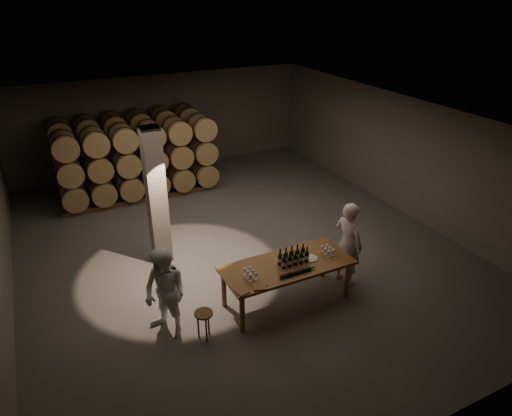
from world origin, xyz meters
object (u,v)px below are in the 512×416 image
stool (204,317)px  notebook_near (260,287)px  person_man (348,243)px  person_woman (165,293)px  tasting_table (287,269)px  bottle_cluster (293,258)px  plate (310,258)px

stool → notebook_near: bearing=-10.5°
person_man → person_woman: size_ratio=1.06×
tasting_table → bottle_cluster: 0.26m
notebook_near → plate: bearing=35.7°
person_woman → notebook_near: bearing=38.1°
stool → tasting_table: bearing=7.9°
tasting_table → plate: size_ratio=8.61×
person_man → stool: bearing=80.8°
plate → notebook_near: (-1.34, -0.42, 0.01)m
tasting_table → bottle_cluster: size_ratio=4.27×
tasting_table → notebook_near: 0.95m
plate → person_woman: (-2.92, 0.20, -0.02)m
notebook_near → person_man: size_ratio=0.12×
plate → person_woman: bearing=176.1°
plate → notebook_near: notebook_near is taller
person_man → person_woman: 3.91m
bottle_cluster → person_man: size_ratio=0.32×
tasting_table → stool: tasting_table is taller
bottle_cluster → person_woman: (-2.54, 0.19, -0.14)m
bottle_cluster → notebook_near: bearing=-155.8°
bottle_cluster → plate: size_ratio=2.02×
bottle_cluster → person_woman: size_ratio=0.34×
plate → person_woman: 2.93m
bottle_cluster → person_man: person_man is taller
tasting_table → person_man: person_man is taller
person_man → notebook_near: bearing=87.7°
stool → plate: bearing=5.5°
plate → tasting_table: bearing=176.8°
tasting_table → notebook_near: notebook_near is taller
bottle_cluster → stool: (-1.99, -0.24, -0.56)m
tasting_table → stool: bearing=-172.1°
stool → person_woman: bearing=141.7°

